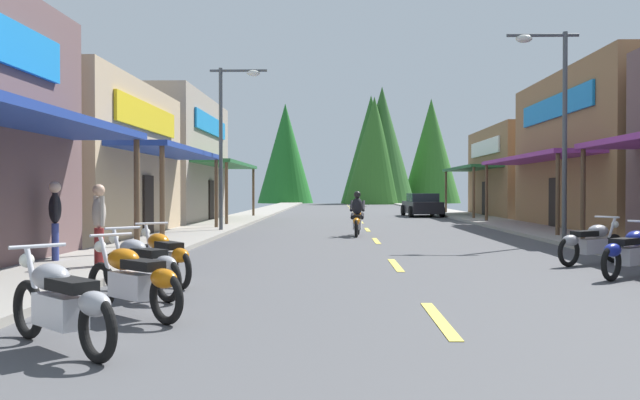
% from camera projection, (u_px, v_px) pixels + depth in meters
% --- Properties ---
extents(ground, '(10.35, 93.26, 0.10)m').
position_uv_depth(ground, '(362.00, 224.00, 32.22)').
color(ground, '#4C4C4F').
extents(sidewalk_left, '(2.47, 93.26, 0.12)m').
position_uv_depth(sidewalk_left, '(229.00, 222.00, 32.36)').
color(sidewalk_left, gray).
rests_on(sidewalk_left, ground).
extents(sidewalk_right, '(2.47, 93.26, 0.12)m').
position_uv_depth(sidewalk_right, '(496.00, 222.00, 32.07)').
color(sidewalk_right, '#9E9991').
rests_on(sidewalk_right, ground).
extents(centerline_dashes, '(0.16, 70.38, 0.01)m').
position_uv_depth(centerline_dashes, '(359.00, 219.00, 36.69)').
color(centerline_dashes, '#E0C64C').
rests_on(centerline_dashes, ground).
extents(storefront_left_middle, '(10.35, 9.73, 5.20)m').
position_uv_depth(storefront_left_middle, '(23.00, 161.00, 22.69)').
color(storefront_left_middle, tan).
rests_on(storefront_left_middle, ground).
extents(storefront_left_far, '(8.99, 11.09, 6.28)m').
position_uv_depth(storefront_left_far, '(141.00, 160.00, 34.15)').
color(storefront_left_far, gray).
rests_on(storefront_left_far, ground).
extents(storefront_right_far, '(8.70, 10.34, 5.28)m').
position_uv_depth(storefront_right_far, '(543.00, 173.00, 39.82)').
color(storefront_right_far, olive).
rests_on(storefront_right_far, ground).
extents(streetlamp_left, '(2.14, 0.30, 6.16)m').
position_uv_depth(streetlamp_left, '(230.00, 125.00, 25.02)').
color(streetlamp_left, '#474C51').
rests_on(streetlamp_left, ground).
extents(streetlamp_right, '(2.14, 0.30, 6.33)m').
position_uv_depth(streetlamp_right, '(554.00, 106.00, 20.03)').
color(streetlamp_right, '#474C51').
rests_on(streetlamp_right, ground).
extents(motorcycle_parked_right_3, '(1.67, 1.49, 1.04)m').
position_uv_depth(motorcycle_parked_right_3, '(630.00, 251.00, 12.26)').
color(motorcycle_parked_right_3, black).
rests_on(motorcycle_parked_right_3, ground).
extents(motorcycle_parked_right_4, '(1.86, 1.23, 1.04)m').
position_uv_depth(motorcycle_parked_right_4, '(591.00, 242.00, 14.39)').
color(motorcycle_parked_right_4, black).
rests_on(motorcycle_parked_right_4, ground).
extents(motorcycle_parked_left_0, '(1.66, 1.51, 1.04)m').
position_uv_depth(motorcycle_parked_left_0, '(61.00, 302.00, 6.71)').
color(motorcycle_parked_left_0, black).
rests_on(motorcycle_parked_left_0, ground).
extents(motorcycle_parked_left_1, '(1.67, 1.49, 1.04)m').
position_uv_depth(motorcycle_parked_left_1, '(133.00, 279.00, 8.49)').
color(motorcycle_parked_left_1, black).
rests_on(motorcycle_parked_left_1, ground).
extents(motorcycle_parked_left_2, '(1.64, 1.53, 1.04)m').
position_uv_depth(motorcycle_parked_left_2, '(141.00, 265.00, 10.07)').
color(motorcycle_parked_left_2, black).
rests_on(motorcycle_parked_left_2, ground).
extents(motorcycle_parked_left_3, '(1.38, 1.76, 1.04)m').
position_uv_depth(motorcycle_parked_left_3, '(164.00, 256.00, 11.42)').
color(motorcycle_parked_left_3, black).
rests_on(motorcycle_parked_left_3, ground).
extents(rider_cruising_lead, '(0.60, 2.14, 1.57)m').
position_uv_depth(rider_cruising_lead, '(357.00, 217.00, 23.32)').
color(rider_cruising_lead, black).
rests_on(rider_cruising_lead, ground).
extents(pedestrian_by_shop, '(0.42, 0.49, 1.73)m').
position_uv_depth(pedestrian_by_shop, '(99.00, 221.00, 13.09)').
color(pedestrian_by_shop, maroon).
rests_on(pedestrian_by_shop, ground).
extents(pedestrian_browsing, '(0.39, 0.52, 1.79)m').
position_uv_depth(pedestrian_browsing, '(55.00, 217.00, 14.20)').
color(pedestrian_browsing, '#333F8C').
rests_on(pedestrian_browsing, ground).
extents(parked_car_curbside, '(2.26, 4.39, 1.40)m').
position_uv_depth(parked_car_curbside, '(422.00, 205.00, 40.62)').
color(parked_car_curbside, black).
rests_on(parked_car_curbside, ground).
extents(treeline_backdrop, '(24.81, 12.49, 13.62)m').
position_uv_depth(treeline_backdrop, '(371.00, 149.00, 79.48)').
color(treeline_backdrop, '#1E6823').
rests_on(treeline_backdrop, ground).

